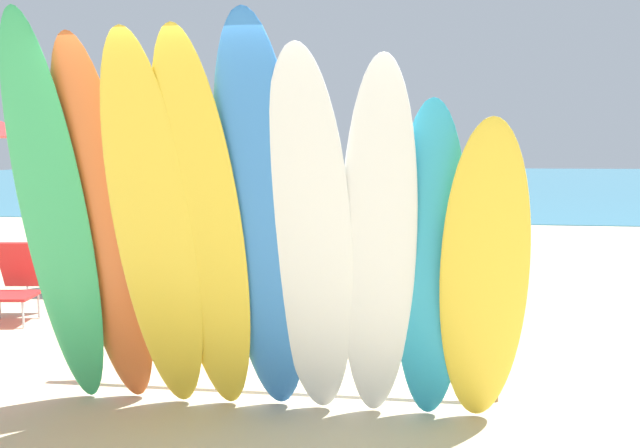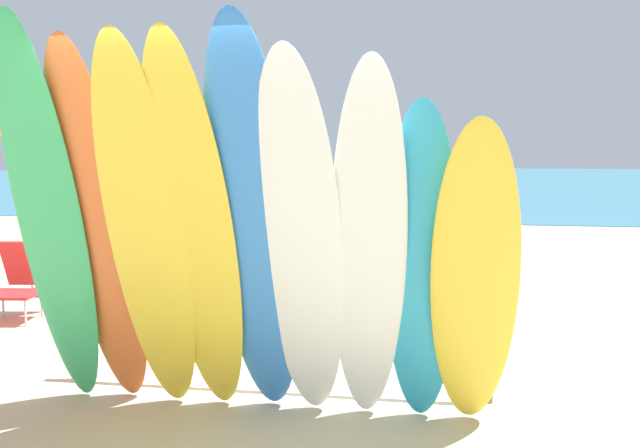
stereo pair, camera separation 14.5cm
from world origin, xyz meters
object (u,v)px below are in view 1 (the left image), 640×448
surfboard_teal_7 (430,270)px  surfboard_yellow_8 (484,282)px  surfboard_white_5 (310,247)px  beach_chair_blue (57,258)px  surfboard_orange_1 (105,233)px  distant_boat (370,191)px  surfboard_rack (285,319)px  surfboard_blue_4 (263,231)px  beachgoer_photographing (147,234)px  surfboard_yellow_2 (155,237)px  beach_chair_red (17,280)px  surfboard_yellow_3 (204,237)px  surfboard_white_6 (378,253)px  beachgoer_strolling (482,205)px  surfboard_green_0 (56,223)px  beachgoer_near_rack (136,215)px  beachgoer_midbeach (444,218)px

surfboard_teal_7 → surfboard_yellow_8: size_ratio=1.03×
surfboard_white_5 → beach_chair_blue: bearing=139.7°
surfboard_orange_1 → beach_chair_blue: (-2.39, 3.54, -0.84)m
distant_boat → surfboard_rack: bearing=-88.6°
surfboard_blue_4 → beachgoer_photographing: surfboard_blue_4 is taller
surfboard_teal_7 → beach_chair_blue: size_ratio=2.62×
surfboard_yellow_2 → surfboard_teal_7: size_ratio=1.21×
surfboard_teal_7 → beach_chair_red: (-4.26, 2.23, -0.63)m
surfboard_yellow_3 → beach_chair_red: bearing=144.5°
surfboard_white_5 → beach_chair_red: bearing=149.8°
surfboard_blue_4 → surfboard_teal_7: (1.05, 0.12, -0.24)m
surfboard_rack → beach_chair_blue: (-3.49, 2.94, -0.13)m
surfboard_yellow_2 → surfboard_white_6: bearing=3.5°
surfboard_orange_1 → beachgoer_strolling: bearing=69.9°
surfboard_yellow_2 → surfboard_white_5: (1.00, 0.03, -0.05)m
surfboard_blue_4 → beachgoer_photographing: size_ratio=1.78×
beachgoer_photographing → surfboard_yellow_8: bearing=-151.5°
surfboard_yellow_3 → surfboard_teal_7: 1.45m
surfboard_green_0 → surfboard_blue_4: size_ratio=1.01×
surfboard_yellow_2 → surfboard_yellow_3: (0.32, 0.01, 0.00)m
beachgoer_strolling → surfboard_teal_7: bearing=171.9°
surfboard_teal_7 → surfboard_yellow_8: surfboard_teal_7 is taller
surfboard_teal_7 → beachgoer_near_rack: (-3.52, 3.65, -0.08)m
surfboard_yellow_2 → surfboard_white_6: 1.42m
surfboard_teal_7 → beach_chair_blue: surfboard_teal_7 is taller
surfboard_rack → surfboard_orange_1: size_ratio=1.22×
surfboard_orange_1 → beach_chair_red: size_ratio=3.17×
surfboard_yellow_8 → surfboard_white_6: bearing=-176.6°
surfboard_teal_7 → beachgoer_near_rack: size_ratio=1.29×
beachgoer_near_rack → beach_chair_red: size_ratio=2.06×
surfboard_rack → surfboard_white_6: 1.16m
surfboard_yellow_2 → surfboard_blue_4: bearing=3.5°
distant_boat → beachgoer_strolling: bearing=-79.7°
beachgoer_strolling → beach_chair_red: 6.94m
beachgoer_midbeach → beachgoer_strolling: size_ratio=1.08×
beach_chair_blue → beach_chair_red: bearing=-80.5°
beachgoer_near_rack → beach_chair_red: (-0.74, -1.43, -0.55)m
surfboard_orange_1 → surfboard_yellow_8: size_ratio=1.24×
beachgoer_strolling → surfboard_orange_1: bearing=155.3°
surfboard_orange_1 → surfboard_white_6: 1.82m
surfboard_white_5 → beach_chair_red: surfboard_white_5 is taller
surfboard_white_6 → surfboard_teal_7: (0.33, 0.09, -0.12)m
surfboard_teal_7 → surfboard_yellow_2: bearing=-172.9°
surfboard_rack → surfboard_white_5: surfboard_white_5 is taller
distant_boat → surfboard_white_5: bearing=-87.8°
surfboard_white_6 → beachgoer_photographing: (-2.63, 2.72, -0.30)m
beach_chair_red → beach_chair_blue: beach_chair_blue is taller
surfboard_rack → surfboard_yellow_8: (1.37, -0.65, 0.45)m
surfboard_white_5 → surfboard_white_6: size_ratio=1.03×
beachgoer_near_rack → surfboard_white_6: bearing=91.3°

